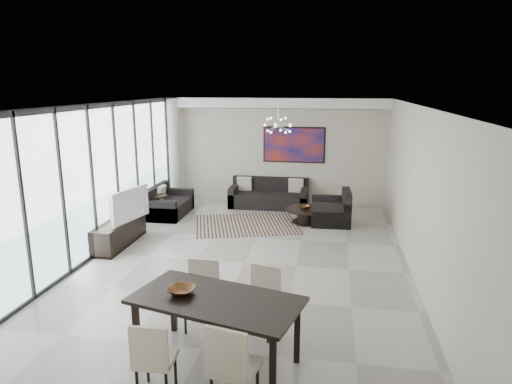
% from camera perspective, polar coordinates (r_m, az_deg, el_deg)
% --- Properties ---
extents(room_shell, '(6.00, 9.00, 2.90)m').
position_cam_1_polar(room_shell, '(8.12, 1.72, 0.47)').
color(room_shell, '#A8A39B').
rests_on(room_shell, ground).
extents(window_wall, '(0.37, 8.95, 2.90)m').
position_cam_1_polar(window_wall, '(9.17, -19.28, 1.33)').
color(window_wall, silver).
rests_on(window_wall, floor).
extents(soffit, '(5.98, 0.40, 0.26)m').
position_cam_1_polar(soffit, '(12.25, 2.43, 11.06)').
color(soffit, white).
rests_on(soffit, room_shell).
extents(painting, '(1.68, 0.04, 0.98)m').
position_cam_1_polar(painting, '(12.46, 4.77, 5.89)').
color(painting, '#A32D16').
rests_on(painting, room_shell).
extents(chandelier, '(0.66, 0.66, 0.71)m').
position_cam_1_polar(chandelier, '(10.46, 2.79, 8.35)').
color(chandelier, silver).
rests_on(chandelier, room_shell).
extents(rug, '(2.80, 2.44, 0.01)m').
position_cam_1_polar(rug, '(10.88, -1.21, -4.04)').
color(rug, black).
rests_on(rug, floor).
extents(coffee_table, '(1.00, 1.00, 0.35)m').
position_cam_1_polar(coffee_table, '(11.03, 6.31, -2.84)').
color(coffee_table, black).
rests_on(coffee_table, floor).
extents(bowl_coffee, '(0.27, 0.27, 0.08)m').
position_cam_1_polar(bowl_coffee, '(10.98, 6.18, -1.89)').
color(bowl_coffee, brown).
rests_on(bowl_coffee, coffee_table).
extents(sofa_main, '(2.09, 0.86, 0.76)m').
position_cam_1_polar(sofa_main, '(12.39, 1.63, -0.66)').
color(sofa_main, black).
rests_on(sofa_main, floor).
extents(loveseat, '(0.84, 1.49, 0.74)m').
position_cam_1_polar(loveseat, '(11.82, -10.95, -1.62)').
color(loveseat, black).
rests_on(loveseat, floor).
extents(armchair, '(0.95, 1.00, 0.81)m').
position_cam_1_polar(armchair, '(11.05, 9.52, -2.49)').
color(armchair, black).
rests_on(armchair, floor).
extents(side_table, '(0.44, 0.44, 0.60)m').
position_cam_1_polar(side_table, '(11.49, -12.12, -1.33)').
color(side_table, black).
rests_on(side_table, floor).
extents(tv_console, '(0.47, 1.68, 0.53)m').
position_cam_1_polar(tv_console, '(9.89, -16.77, -4.88)').
color(tv_console, black).
rests_on(tv_console, floor).
extents(television, '(0.38, 1.17, 0.67)m').
position_cam_1_polar(television, '(9.71, -15.98, -1.48)').
color(television, gray).
rests_on(television, tv_console).
extents(dining_table, '(2.16, 1.45, 0.82)m').
position_cam_1_polar(dining_table, '(5.52, -5.00, -13.90)').
color(dining_table, black).
rests_on(dining_table, floor).
extents(dining_chair_sw, '(0.42, 0.42, 0.88)m').
position_cam_1_polar(dining_chair_sw, '(5.17, -12.80, -19.29)').
color(dining_chair_sw, beige).
rests_on(dining_chair_sw, floor).
extents(dining_chair_se, '(0.54, 0.54, 0.98)m').
position_cam_1_polar(dining_chair_se, '(4.84, -3.19, -20.54)').
color(dining_chair_se, beige).
rests_on(dining_chair_se, floor).
extents(dining_chair_nw, '(0.43, 0.43, 0.94)m').
position_cam_1_polar(dining_chair_nw, '(6.39, -6.73, -11.98)').
color(dining_chair_nw, beige).
rests_on(dining_chair_nw, floor).
extents(dining_chair_ne, '(0.50, 0.50, 0.91)m').
position_cam_1_polar(dining_chair_ne, '(6.22, 0.91, -12.78)').
color(dining_chair_ne, beige).
rests_on(dining_chair_ne, floor).
extents(bowl_dining, '(0.35, 0.35, 0.08)m').
position_cam_1_polar(bowl_dining, '(5.63, -9.34, -12.05)').
color(bowl_dining, brown).
rests_on(bowl_dining, dining_table).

